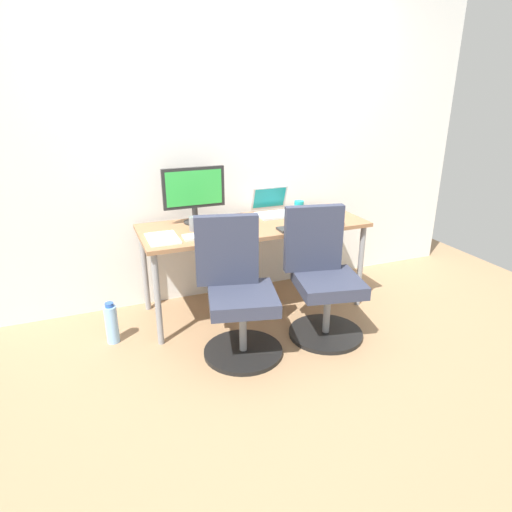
{
  "coord_description": "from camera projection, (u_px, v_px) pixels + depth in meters",
  "views": [
    {
      "loc": [
        -1.22,
        -3.1,
        1.72
      ],
      "look_at": [
        0.0,
        -0.05,
        0.47
      ],
      "focal_mm": 31.35,
      "sensor_mm": 36.0,
      "label": 1
    }
  ],
  "objects": [
    {
      "name": "keyboard_by_monitor",
      "position": [
        207.0,
        235.0,
        3.17
      ],
      "size": [
        0.34,
        0.12,
        0.02
      ],
      "primitive_type": "cube",
      "color": "silver",
      "rests_on": "desk"
    },
    {
      "name": "desk",
      "position": [
        254.0,
        231.0,
        3.49
      ],
      "size": [
        1.75,
        0.67,
        0.72
      ],
      "color": "#996B47",
      "rests_on": "ground"
    },
    {
      "name": "paper_pile",
      "position": [
        163.0,
        238.0,
        3.11
      ],
      "size": [
        0.21,
        0.3,
        0.01
      ],
      "primitive_type": "cube",
      "color": "white",
      "rests_on": "desk"
    },
    {
      "name": "keyboard_by_laptop",
      "position": [
        300.0,
        228.0,
        3.34
      ],
      "size": [
        0.34,
        0.12,
        0.02
      ],
      "primitive_type": "cube",
      "color": "#2D2D2D",
      "rests_on": "desk"
    },
    {
      "name": "desktop_monitor",
      "position": [
        194.0,
        191.0,
        3.4
      ],
      "size": [
        0.48,
        0.18,
        0.43
      ],
      "color": "#262626",
      "rests_on": "desk"
    },
    {
      "name": "office_chair_left",
      "position": [
        237.0,
        294.0,
        2.97
      ],
      "size": [
        0.54,
        0.54,
        0.94
      ],
      "color": "black",
      "rests_on": "ground"
    },
    {
      "name": "mouse_by_laptop",
      "position": [
        207.0,
        227.0,
        3.32
      ],
      "size": [
        0.06,
        0.1,
        0.03
      ],
      "primitive_type": "ellipsoid",
      "color": "#B7B7B7",
      "rests_on": "desk"
    },
    {
      "name": "ground_plane",
      "position": [
        254.0,
        306.0,
        3.72
      ],
      "size": [
        5.28,
        5.28,
        0.0
      ],
      "primitive_type": "plane",
      "color": "#9E7A56"
    },
    {
      "name": "back_wall",
      "position": [
        235.0,
        141.0,
        3.62
      ],
      "size": [
        4.4,
        0.04,
        2.6
      ],
      "primitive_type": "cube",
      "color": "white",
      "rests_on": "ground"
    },
    {
      "name": "water_bottle_on_floor",
      "position": [
        112.0,
        324.0,
        3.16
      ],
      "size": [
        0.09,
        0.09,
        0.31
      ],
      "color": "#8CBFF2",
      "rests_on": "ground"
    },
    {
      "name": "coffee_mug",
      "position": [
        299.0,
        206.0,
        3.78
      ],
      "size": [
        0.08,
        0.08,
        0.09
      ],
      "primitive_type": "cylinder",
      "color": "teal",
      "rests_on": "desk"
    },
    {
      "name": "open_laptop",
      "position": [
        273.0,
        208.0,
        3.71
      ],
      "size": [
        0.31,
        0.3,
        0.22
      ],
      "color": "silver",
      "rests_on": "desk"
    },
    {
      "name": "pen_cup",
      "position": [
        194.0,
        224.0,
        3.28
      ],
      "size": [
        0.07,
        0.07,
        0.1
      ],
      "primitive_type": "cylinder",
      "color": "slate",
      "rests_on": "desk"
    },
    {
      "name": "office_chair_right",
      "position": [
        323.0,
        280.0,
        3.19
      ],
      "size": [
        0.54,
        0.54,
        0.94
      ],
      "color": "black",
      "rests_on": "ground"
    },
    {
      "name": "mouse_by_monitor",
      "position": [
        340.0,
        222.0,
        3.44
      ],
      "size": [
        0.06,
        0.1,
        0.03
      ],
      "primitive_type": "ellipsoid",
      "color": "#2D2D2D",
      "rests_on": "desk"
    }
  ]
}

